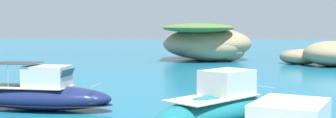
# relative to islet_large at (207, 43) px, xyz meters

# --- Properties ---
(islet_large) EXTENTS (19.84, 20.84, 6.29)m
(islet_large) POSITION_rel_islet_large_xyz_m (0.00, 0.00, 0.00)
(islet_large) COLOR #9E8966
(islet_large) RESTS_ON ground
(islet_small) EXTENTS (12.82, 11.64, 3.62)m
(islet_small) POSITION_rel_islet_large_xyz_m (17.07, -9.03, -1.25)
(islet_small) COLOR #9E8966
(islet_small) RESTS_ON ground
(motorboat_navy) EXTENTS (10.36, 3.88, 3.17)m
(motorboat_navy) POSITION_rel_islet_large_xyz_m (-11.07, -46.28, -1.87)
(motorboat_navy) COLOR navy
(motorboat_navy) RESTS_ON ground
(motorboat_teal) EXTENTS (9.17, 10.06, 3.09)m
(motorboat_teal) POSITION_rel_islet_large_xyz_m (0.93, -49.44, -1.84)
(motorboat_teal) COLOR #19727A
(motorboat_teal) RESTS_ON ground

